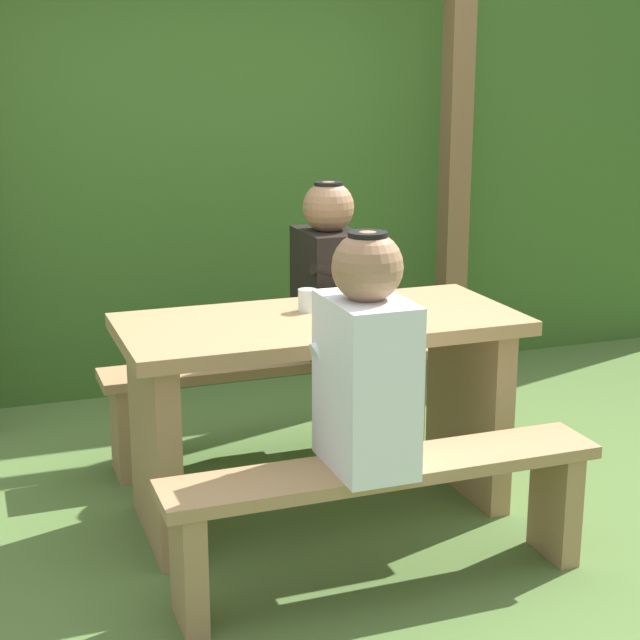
{
  "coord_description": "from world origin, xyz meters",
  "views": [
    {
      "loc": [
        -1.16,
        -3.18,
        1.61
      ],
      "look_at": [
        0.0,
        0.0,
        0.73
      ],
      "focal_mm": 56.04,
      "sensor_mm": 36.0,
      "label": 1
    }
  ],
  "objects_px": {
    "drinking_glass": "(307,300)",
    "bottle_left": "(383,278)",
    "picnic_table": "(320,381)",
    "person_black_coat": "(329,276)",
    "cell_phone": "(365,307)",
    "bench_far": "(272,386)",
    "person_white_shirt": "(366,361)",
    "bench_near": "(385,498)"
  },
  "relations": [
    {
      "from": "drinking_glass",
      "to": "bottle_left",
      "type": "xyz_separation_m",
      "value": [
        0.3,
        0.01,
        0.06
      ]
    },
    {
      "from": "person_white_shirt",
      "to": "bottle_left",
      "type": "height_order",
      "value": "person_white_shirt"
    },
    {
      "from": "bench_far",
      "to": "person_black_coat",
      "type": "xyz_separation_m",
      "value": [
        0.25,
        -0.0,
        0.45
      ]
    },
    {
      "from": "bench_near",
      "to": "person_white_shirt",
      "type": "bearing_deg",
      "value": 177.18
    },
    {
      "from": "bench_near",
      "to": "person_black_coat",
      "type": "relative_size",
      "value": 1.95
    },
    {
      "from": "picnic_table",
      "to": "bench_far",
      "type": "bearing_deg",
      "value": 90.0
    },
    {
      "from": "picnic_table",
      "to": "bottle_left",
      "type": "bearing_deg",
      "value": 21.91
    },
    {
      "from": "picnic_table",
      "to": "drinking_glass",
      "type": "distance_m",
      "value": 0.29
    },
    {
      "from": "bottle_left",
      "to": "picnic_table",
      "type": "bearing_deg",
      "value": -158.09
    },
    {
      "from": "person_black_coat",
      "to": "bench_far",
      "type": "bearing_deg",
      "value": 179.24
    },
    {
      "from": "bench_near",
      "to": "person_black_coat",
      "type": "bearing_deg",
      "value": 77.89
    },
    {
      "from": "bench_near",
      "to": "drinking_glass",
      "type": "height_order",
      "value": "drinking_glass"
    },
    {
      "from": "picnic_table",
      "to": "drinking_glass",
      "type": "relative_size",
      "value": 17.42
    },
    {
      "from": "drinking_glass",
      "to": "bottle_left",
      "type": "relative_size",
      "value": 0.34
    },
    {
      "from": "person_white_shirt",
      "to": "drinking_glass",
      "type": "distance_m",
      "value": 0.68
    },
    {
      "from": "cell_phone",
      "to": "bench_near",
      "type": "bearing_deg",
      "value": -119.35
    },
    {
      "from": "picnic_table",
      "to": "bench_far",
      "type": "height_order",
      "value": "picnic_table"
    },
    {
      "from": "person_white_shirt",
      "to": "person_black_coat",
      "type": "bearing_deg",
      "value": 74.71
    },
    {
      "from": "picnic_table",
      "to": "person_black_coat",
      "type": "xyz_separation_m",
      "value": [
        0.25,
        0.58,
        0.25
      ]
    },
    {
      "from": "picnic_table",
      "to": "bench_near",
      "type": "height_order",
      "value": "picnic_table"
    },
    {
      "from": "picnic_table",
      "to": "person_white_shirt",
      "type": "bearing_deg",
      "value": -96.63
    },
    {
      "from": "bench_near",
      "to": "bench_far",
      "type": "height_order",
      "value": "same"
    },
    {
      "from": "person_black_coat",
      "to": "bottle_left",
      "type": "bearing_deg",
      "value": -85.13
    },
    {
      "from": "bench_far",
      "to": "person_black_coat",
      "type": "bearing_deg",
      "value": -0.76
    },
    {
      "from": "person_white_shirt",
      "to": "cell_phone",
      "type": "height_order",
      "value": "person_white_shirt"
    },
    {
      "from": "person_black_coat",
      "to": "bottle_left",
      "type": "height_order",
      "value": "person_black_coat"
    },
    {
      "from": "bench_near",
      "to": "person_black_coat",
      "type": "height_order",
      "value": "person_black_coat"
    },
    {
      "from": "person_white_shirt",
      "to": "cell_phone",
      "type": "relative_size",
      "value": 5.14
    },
    {
      "from": "drinking_glass",
      "to": "cell_phone",
      "type": "bearing_deg",
      "value": -10.7
    },
    {
      "from": "drinking_glass",
      "to": "cell_phone",
      "type": "relative_size",
      "value": 0.57
    },
    {
      "from": "drinking_glass",
      "to": "bench_near",
      "type": "bearing_deg",
      "value": -89.05
    },
    {
      "from": "picnic_table",
      "to": "cell_phone",
      "type": "distance_m",
      "value": 0.32
    },
    {
      "from": "picnic_table",
      "to": "bench_near",
      "type": "bearing_deg",
      "value": -90.0
    },
    {
      "from": "bench_near",
      "to": "bench_far",
      "type": "xyz_separation_m",
      "value": [
        0.0,
        1.16,
        0.0
      ]
    },
    {
      "from": "drinking_glass",
      "to": "cell_phone",
      "type": "distance_m",
      "value": 0.22
    },
    {
      "from": "bench_far",
      "to": "cell_phone",
      "type": "height_order",
      "value": "cell_phone"
    },
    {
      "from": "bench_near",
      "to": "bench_far",
      "type": "bearing_deg",
      "value": 90.0
    },
    {
      "from": "person_black_coat",
      "to": "bottle_left",
      "type": "distance_m",
      "value": 0.47
    },
    {
      "from": "bench_near",
      "to": "drinking_glass",
      "type": "relative_size",
      "value": 17.42
    },
    {
      "from": "drinking_glass",
      "to": "person_black_coat",
      "type": "bearing_deg",
      "value": 61.37
    },
    {
      "from": "bench_near",
      "to": "person_black_coat",
      "type": "distance_m",
      "value": 1.27
    },
    {
      "from": "drinking_glass",
      "to": "cell_phone",
      "type": "xyz_separation_m",
      "value": [
        0.21,
        -0.04,
        -0.04
      ]
    }
  ]
}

